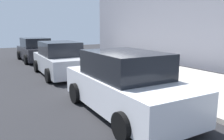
{
  "coord_description": "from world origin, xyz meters",
  "views": [
    {
      "loc": [
        -9.22,
        5.02,
        2.38
      ],
      "look_at": [
        -1.18,
        0.31,
        0.62
      ],
      "focal_mm": 36.23,
      "sensor_mm": 36.0,
      "label": 1
    }
  ],
  "objects_px": {
    "bollard_post": "(98,61)",
    "parked_car_charcoal_2": "(35,50)",
    "suitcase_red_4": "(135,73)",
    "fire_hydrant": "(105,63)",
    "parked_car_white_0": "(125,84)",
    "suitcase_silver_6": "(119,70)",
    "suitcase_black_7": "(112,67)",
    "parked_car_silver_1": "(60,60)",
    "suitcase_olive_1": "(162,83)",
    "suitcase_maroon_5": "(127,72)",
    "suitcase_teal_3": "(143,77)",
    "suitcase_black_0": "(171,84)",
    "suitcase_navy_2": "(152,78)"
  },
  "relations": [
    {
      "from": "suitcase_maroon_5",
      "to": "suitcase_black_7",
      "type": "xyz_separation_m",
      "value": [
        1.21,
        0.06,
        0.07
      ]
    },
    {
      "from": "suitcase_olive_1",
      "to": "parked_car_charcoal_2",
      "type": "bearing_deg",
      "value": 11.07
    },
    {
      "from": "bollard_post",
      "to": "parked_car_charcoal_2",
      "type": "xyz_separation_m",
      "value": [
        6.03,
        1.99,
        0.19
      ]
    },
    {
      "from": "parked_car_silver_1",
      "to": "parked_car_charcoal_2",
      "type": "relative_size",
      "value": 1.02
    },
    {
      "from": "suitcase_silver_6",
      "to": "fire_hydrant",
      "type": "xyz_separation_m",
      "value": [
        1.42,
        -0.03,
        0.12
      ]
    },
    {
      "from": "parked_car_silver_1",
      "to": "parked_car_charcoal_2",
      "type": "bearing_deg",
      "value": -0.0
    },
    {
      "from": "suitcase_teal_3",
      "to": "parked_car_white_0",
      "type": "distance_m",
      "value": 2.85
    },
    {
      "from": "suitcase_teal_3",
      "to": "suitcase_black_7",
      "type": "distance_m",
      "value": 2.36
    },
    {
      "from": "suitcase_teal_3",
      "to": "parked_car_silver_1",
      "type": "bearing_deg",
      "value": 27.63
    },
    {
      "from": "suitcase_black_7",
      "to": "parked_car_silver_1",
      "type": "bearing_deg",
      "value": 51.05
    },
    {
      "from": "suitcase_teal_3",
      "to": "parked_car_charcoal_2",
      "type": "height_order",
      "value": "parked_car_charcoal_2"
    },
    {
      "from": "suitcase_maroon_5",
      "to": "parked_car_charcoal_2",
      "type": "distance_m",
      "value": 8.88
    },
    {
      "from": "suitcase_olive_1",
      "to": "suitcase_red_4",
      "type": "distance_m",
      "value": 1.64
    },
    {
      "from": "suitcase_teal_3",
      "to": "bollard_post",
      "type": "xyz_separation_m",
      "value": [
        3.72,
        0.12,
        0.16
      ]
    },
    {
      "from": "suitcase_red_4",
      "to": "bollard_post",
      "type": "height_order",
      "value": "suitcase_red_4"
    },
    {
      "from": "suitcase_red_4",
      "to": "suitcase_navy_2",
      "type": "bearing_deg",
      "value": -179.71
    },
    {
      "from": "suitcase_teal_3",
      "to": "fire_hydrant",
      "type": "distance_m",
      "value": 3.19
    },
    {
      "from": "suitcase_navy_2",
      "to": "suitcase_black_7",
      "type": "xyz_separation_m",
      "value": [
        2.91,
        0.06,
        -0.0
      ]
    },
    {
      "from": "suitcase_silver_6",
      "to": "suitcase_black_7",
      "type": "distance_m",
      "value": 0.6
    },
    {
      "from": "suitcase_red_4",
      "to": "parked_car_white_0",
      "type": "xyz_separation_m",
      "value": [
        -2.42,
        2.13,
        0.32
      ]
    },
    {
      "from": "bollard_post",
      "to": "parked_car_charcoal_2",
      "type": "distance_m",
      "value": 6.35
    },
    {
      "from": "suitcase_black_7",
      "to": "parked_car_silver_1",
      "type": "height_order",
      "value": "parked_car_silver_1"
    },
    {
      "from": "suitcase_silver_6",
      "to": "parked_car_silver_1",
      "type": "distance_m",
      "value": 3.12
    },
    {
      "from": "suitcase_olive_1",
      "to": "bollard_post",
      "type": "height_order",
      "value": "bollard_post"
    },
    {
      "from": "fire_hydrant",
      "to": "bollard_post",
      "type": "distance_m",
      "value": 0.56
    },
    {
      "from": "suitcase_black_0",
      "to": "suitcase_navy_2",
      "type": "xyz_separation_m",
      "value": [
        1.02,
        -0.05,
        0.02
      ]
    },
    {
      "from": "bollard_post",
      "to": "parked_car_charcoal_2",
      "type": "height_order",
      "value": "parked_car_charcoal_2"
    },
    {
      "from": "suitcase_olive_1",
      "to": "parked_car_charcoal_2",
      "type": "xyz_separation_m",
      "value": [
        10.83,
        2.12,
        0.37
      ]
    },
    {
      "from": "suitcase_red_4",
      "to": "suitcase_black_7",
      "type": "xyz_separation_m",
      "value": [
        1.8,
        0.05,
        0.01
      ]
    },
    {
      "from": "parked_car_white_0",
      "to": "parked_car_charcoal_2",
      "type": "relative_size",
      "value": 1.04
    },
    {
      "from": "bollard_post",
      "to": "parked_car_silver_1",
      "type": "distance_m",
      "value": 2.03
    },
    {
      "from": "suitcase_navy_2",
      "to": "suitcase_silver_6",
      "type": "height_order",
      "value": "suitcase_navy_2"
    },
    {
      "from": "suitcase_maroon_5",
      "to": "suitcase_black_7",
      "type": "relative_size",
      "value": 1.15
    },
    {
      "from": "suitcase_olive_1",
      "to": "suitcase_black_7",
      "type": "xyz_separation_m",
      "value": [
        3.44,
        0.04,
        0.09
      ]
    },
    {
      "from": "suitcase_black_0",
      "to": "fire_hydrant",
      "type": "distance_m",
      "value": 4.76
    },
    {
      "from": "suitcase_olive_1",
      "to": "bollard_post",
      "type": "distance_m",
      "value": 4.81
    },
    {
      "from": "fire_hydrant",
      "to": "parked_car_white_0",
      "type": "bearing_deg",
      "value": 157.05
    },
    {
      "from": "suitcase_maroon_5",
      "to": "bollard_post",
      "type": "xyz_separation_m",
      "value": [
        2.58,
        0.14,
        0.15
      ]
    },
    {
      "from": "suitcase_maroon_5",
      "to": "parked_car_silver_1",
      "type": "xyz_separation_m",
      "value": [
        2.89,
        2.14,
        0.36
      ]
    },
    {
      "from": "suitcase_silver_6",
      "to": "suitcase_olive_1",
      "type": "bearing_deg",
      "value": -179.73
    },
    {
      "from": "suitcase_black_0",
      "to": "bollard_post",
      "type": "xyz_separation_m",
      "value": [
        5.3,
        0.1,
        0.11
      ]
    },
    {
      "from": "bollard_post",
      "to": "suitcase_red_4",
      "type": "bearing_deg",
      "value": -177.48
    },
    {
      "from": "suitcase_black_7",
      "to": "bollard_post",
      "type": "relative_size",
      "value": 0.87
    },
    {
      "from": "fire_hydrant",
      "to": "suitcase_silver_6",
      "type": "bearing_deg",
      "value": 178.61
    },
    {
      "from": "suitcase_black_7",
      "to": "fire_hydrant",
      "type": "relative_size",
      "value": 1.02
    },
    {
      "from": "suitcase_olive_1",
      "to": "suitcase_maroon_5",
      "type": "bearing_deg",
      "value": -0.38
    },
    {
      "from": "suitcase_black_7",
      "to": "parked_car_charcoal_2",
      "type": "distance_m",
      "value": 7.69
    },
    {
      "from": "suitcase_red_4",
      "to": "parked_car_charcoal_2",
      "type": "bearing_deg",
      "value": 13.05
    },
    {
      "from": "suitcase_maroon_5",
      "to": "parked_car_white_0",
      "type": "xyz_separation_m",
      "value": [
        -3.01,
        2.14,
        0.38
      ]
    },
    {
      "from": "suitcase_black_7",
      "to": "parked_car_charcoal_2",
      "type": "height_order",
      "value": "parked_car_charcoal_2"
    }
  ]
}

